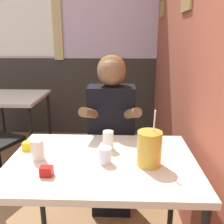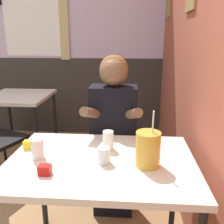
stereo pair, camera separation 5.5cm
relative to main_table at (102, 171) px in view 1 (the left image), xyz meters
The scene contains 11 objects.
brick_wall_right 1.32m from the main_table, 57.03° to the left, with size 0.08×4.58×2.70m.
back_wall 2.48m from the main_table, 107.85° to the left, with size 5.60×0.09×2.70m.
main_table is the anchor object (origin of this frame).
background_table 1.90m from the main_table, 127.18° to the left, with size 0.70×0.75×0.73m.
person_seated 0.52m from the main_table, 86.38° to the left, with size 0.42×0.40×1.26m.
cocktail_pitcher 0.30m from the main_table, 10.82° to the right, with size 0.13×0.13×0.31m.
glass_near_pitcher 0.12m from the main_table, 61.18° to the right, with size 0.07×0.07×0.09m.
glass_center 0.19m from the main_table, 78.40° to the left, with size 0.06×0.06×0.11m.
glass_far_side 0.37m from the main_table, behind, with size 0.07×0.07×0.11m.
condiment_ketchup 0.33m from the main_table, 145.14° to the right, with size 0.06×0.04×0.05m.
condiment_mustard 0.47m from the main_table, 166.61° to the left, with size 0.06×0.04×0.05m.
Camera 1 is at (0.81, -0.89, 1.38)m, focal length 40.00 mm.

